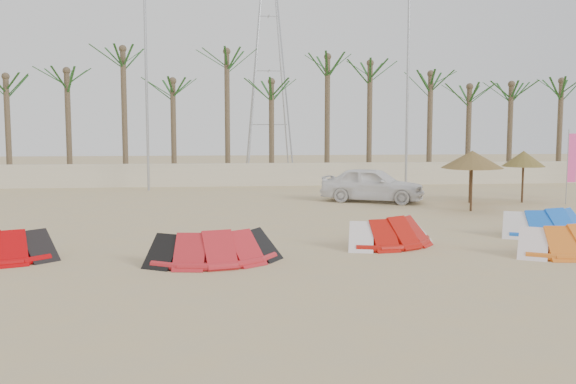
{
  "coord_description": "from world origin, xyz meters",
  "views": [
    {
      "loc": [
        -2.11,
        -14.46,
        3.43
      ],
      "look_at": [
        0.0,
        6.0,
        1.3
      ],
      "focal_mm": 40.0,
      "sensor_mm": 36.0,
      "label": 1
    }
  ],
  "objects": [
    {
      "name": "kite_orange",
      "position": [
        7.15,
        1.81,
        0.42
      ],
      "size": [
        3.54,
        2.19,
        0.9
      ],
      "color": "orange",
      "rests_on": "ground"
    },
    {
      "name": "ground",
      "position": [
        0.0,
        0.0,
        0.0
      ],
      "size": [
        120.0,
        120.0,
        0.0
      ],
      "primitive_type": "plane",
      "color": "tan",
      "rests_on": "ground"
    },
    {
      "name": "lamp_c",
      "position": [
        8.04,
        20.0,
        5.77
      ],
      "size": [
        1.25,
        0.14,
        11.0
      ],
      "color": "#A5A8AD",
      "rests_on": "ground"
    },
    {
      "name": "kite_red_right",
      "position": [
        2.72,
        3.51,
        0.42
      ],
      "size": [
        3.52,
        2.66,
        0.9
      ],
      "color": "#B6130B",
      "rests_on": "ground"
    },
    {
      "name": "flag_pink",
      "position": [
        13.06,
        12.06,
        1.94
      ],
      "size": [
        0.45,
        0.05,
        3.27
      ],
      "color": "#A5A8AD",
      "rests_on": "ground"
    },
    {
      "name": "boundary_wall",
      "position": [
        0.0,
        22.0,
        0.65
      ],
      "size": [
        60.0,
        0.3,
        1.3
      ],
      "primitive_type": "cube",
      "color": "beige",
      "rests_on": "ground"
    },
    {
      "name": "parasol_left",
      "position": [
        8.88,
        12.98,
        1.87
      ],
      "size": [
        2.22,
        2.22,
        2.23
      ],
      "color": "#4C331E",
      "rests_on": "ground"
    },
    {
      "name": "parasol_mid",
      "position": [
        7.86,
        10.3,
        2.08
      ],
      "size": [
        2.46,
        2.46,
        2.44
      ],
      "color": "#4C331E",
      "rests_on": "ground"
    },
    {
      "name": "car",
      "position": [
        4.66,
        13.83,
        0.79
      ],
      "size": [
        4.95,
        3.71,
        1.57
      ],
      "primitive_type": "imported",
      "rotation": [
        0.0,
        0.0,
        1.11
      ],
      "color": "white",
      "rests_on": "ground"
    },
    {
      "name": "pylon",
      "position": [
        1.0,
        28.0,
        0.0
      ],
      "size": [
        3.0,
        3.0,
        14.0
      ],
      "primitive_type": null,
      "color": "#A5A8AD",
      "rests_on": "ground"
    },
    {
      "name": "kite_blue",
      "position": [
        8.12,
        4.88,
        0.42
      ],
      "size": [
        3.67,
        2.34,
        0.9
      ],
      "color": "blue",
      "rests_on": "ground"
    },
    {
      "name": "kite_red_mid",
      "position": [
        -2.31,
        1.72,
        0.42
      ],
      "size": [
        3.58,
        2.19,
        0.9
      ],
      "color": "red",
      "rests_on": "ground"
    },
    {
      "name": "lamp_b",
      "position": [
        -5.96,
        20.0,
        5.77
      ],
      "size": [
        1.25,
        0.14,
        11.0
      ],
      "color": "#A5A8AD",
      "rests_on": "ground"
    },
    {
      "name": "parasol_right",
      "position": [
        11.26,
        12.85,
        1.96
      ],
      "size": [
        1.88,
        1.88,
        2.32
      ],
      "color": "#4C331E",
      "rests_on": "ground"
    },
    {
      "name": "palm_line",
      "position": [
        0.67,
        23.5,
        6.44
      ],
      "size": [
        52.0,
        4.0,
        7.7
      ],
      "color": "brown",
      "rests_on": "ground"
    }
  ]
}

